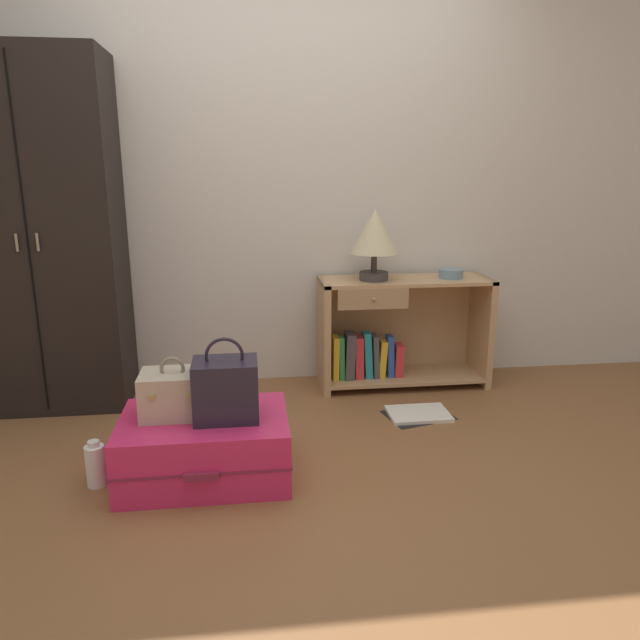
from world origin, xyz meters
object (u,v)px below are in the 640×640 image
Objects in this scene: bowl at (451,273)px; suitcase_large at (205,446)px; handbag at (226,389)px; bottle at (96,465)px; wardrobe at (42,237)px; train_case at (174,393)px; table_lamp at (375,234)px; bookshelf at (395,333)px; open_book_on_floor at (418,414)px.

bowl is 1.83m from suitcase_large.
bottle is at bearing 179.99° from handbag.
wardrobe is at bearing 134.93° from handbag.
handbag reaches higher than suitcase_large.
table_lamp is at bearing 41.19° from train_case.
wardrobe is at bearing -178.47° from bookshelf.
bookshelf is 1.57m from train_case.
open_book_on_floor is (0.16, -0.47, -0.94)m from table_lamp.
train_case is 1.38m from open_book_on_floor.
train_case is (-0.12, 0.04, 0.24)m from suitcase_large.
open_book_on_floor is at bearing 18.73° from bottle.
table_lamp is at bearing 109.38° from open_book_on_floor.
table_lamp reaches higher than bookshelf.
table_lamp is 1.06m from open_book_on_floor.
bottle is at bearing -161.27° from open_book_on_floor.
bottle is (-0.56, 0.00, -0.32)m from handbag.
wardrobe is 2.33m from bowl.
table_lamp reaches higher than handbag.
bottle is at bearing -146.24° from bookshelf.
bookshelf is at bearing 38.70° from train_case.
bookshelf reaches higher than train_case.
train_case is 0.24m from handbag.
handbag is at bearing -13.52° from suitcase_large.
handbag is at bearing -130.30° from table_lamp.
bookshelf is 2.87× the size of handbag.
handbag is 0.64m from bottle.
suitcase_large is 2.61× the size of train_case.
train_case reaches higher than bottle.
train_case is at bearing 10.48° from bottle.
suitcase_large reaches higher than open_book_on_floor.
bowl is at bearing 37.38° from handbag.
wardrobe is at bearing -179.60° from table_lamp.
bookshelf is at bearing 46.21° from handbag.
suitcase_large is at bearing -145.27° from bowl.
handbag is at bearing -15.52° from train_case.
table_lamp is (-0.15, -0.04, 0.62)m from bookshelf.
table_lamp is at bearing 49.70° from handbag.
handbag is at bearing -152.23° from open_book_on_floor.
table_lamp is 1.05× the size of open_book_on_floor.
suitcase_large is 0.29m from handbag.
wardrobe is 2.09m from bookshelf.
suitcase_large is 0.27m from train_case.
wardrobe reaches higher than table_lamp.
train_case is at bearing 164.48° from handbag.
bowl reaches higher than open_book_on_floor.
wardrobe reaches higher than train_case.
handbag is at bearing -142.62° from bowl.
bowl is at bearing 56.87° from open_book_on_floor.
table_lamp is (1.84, 0.01, -0.01)m from wardrobe.
wardrobe is at bearing 132.56° from suitcase_large.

